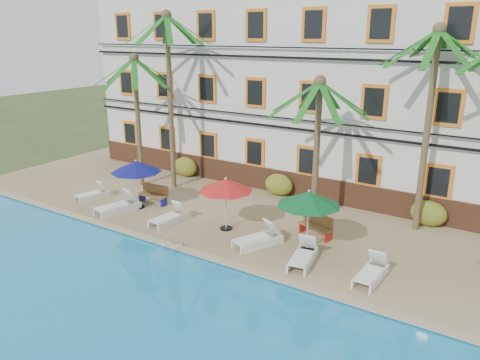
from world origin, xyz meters
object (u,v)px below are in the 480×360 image
Objects in this scene: umbrella_blue at (136,167)px; lounger_f at (372,272)px; umbrella_green at (309,199)px; lounger_e at (303,255)px; umbrella_red at (226,185)px; palm_c at (318,129)px; lounger_c at (170,217)px; lounger_b at (119,205)px; bench_left at (154,194)px; palm_b at (169,79)px; lounger_d at (259,238)px; bench_right at (317,225)px; palm_a at (137,101)px; lounger_a at (93,194)px; pool_ladder at (173,248)px; palm_d at (430,103)px.

lounger_f is (11.30, -0.64, -1.71)m from umbrella_blue.
lounger_e is (0.35, -1.03, -1.76)m from umbrella_green.
umbrella_green reaches higher than umbrella_red.
lounger_e is at bearing -70.59° from palm_c.
umbrella_green is 6.38m from lounger_c.
lounger_b reaches higher than bench_left.
palm_b is 9.92m from lounger_d.
umbrella_red is 1.17× the size of lounger_c.
lounger_f is (6.43, -0.81, -1.65)m from umbrella_red.
umbrella_green is 1.53× the size of bench_right.
palm_a is 4.39× the size of bench_right.
lounger_a is at bearing 176.61° from lounger_c.
lounger_c reaches higher than pool_ladder.
lounger_d reaches higher than lounger_a.
bench_right is (8.32, 1.61, -1.52)m from umbrella_blue.
palm_d is at bearing 46.24° from lounger_d.
lounger_a is at bearing -173.95° from umbrella_blue.
palm_b reaches higher than lounger_b.
lounger_c is 1.26× the size of bench_left.
umbrella_blue is at bearing 67.67° from lounger_b.
palm_d reaches higher than lounger_b.
umbrella_green reaches higher than bench_right.
lounger_d reaches higher than bench_right.
umbrella_green is at bearing -4.24° from bench_left.
umbrella_blue reaches higher than umbrella_red.
umbrella_blue is at bearing -101.40° from bench_left.
lounger_a is (-2.11, -3.60, -5.39)m from palm_b.
umbrella_blue is 1.75m from bench_left.
palm_d reaches higher than umbrella_green.
umbrella_red is 3.02m from lounger_c.
lounger_c is (2.46, -0.61, -1.71)m from umbrella_blue.
palm_d is 5.36× the size of bench_left.
lounger_e is (9.56, -4.11, -5.36)m from palm_b.
pool_ladder is at bearing -160.79° from lounger_e.
umbrella_blue is at bearing -169.05° from bench_right.
lounger_a is 2.36× the size of pool_ladder.
palm_d is (12.19, 1.19, -0.39)m from palm_b.
palm_c is 3.00× the size of lounger_d.
lounger_f is at bearing -1.41° from lounger_a.
lounger_e is (6.42, -0.20, 0.00)m from lounger_c.
palm_d is 4.42× the size of lounger_f.
lounger_b is 1.04× the size of lounger_d.
umbrella_green is at bearing -81.35° from bench_right.
umbrella_green is at bearing 7.83° from lounger_c.
lounger_c is at bearing -162.06° from umbrella_red.
bench_right is (-0.56, 2.41, 0.18)m from lounger_e.
umbrella_blue is 1.26× the size of lounger_f.
palm_a is at bearing 167.28° from umbrella_green.
palm_b is 7.38m from umbrella_red.
lounger_e is 2.42m from lounger_f.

